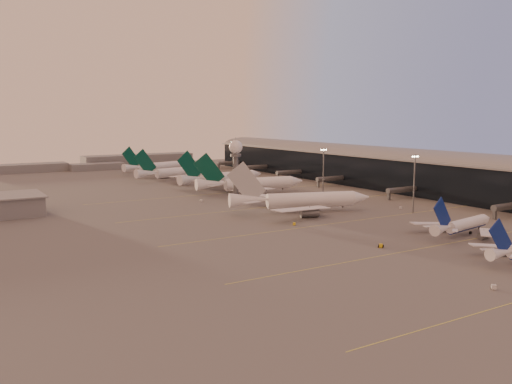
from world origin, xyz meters
TOP-DOWN VIEW (x-y plane):
  - ground at (0.00, 0.00)m, footprint 700.00×700.00m
  - taxiway_markings at (30.00, 56.00)m, footprint 180.00×185.25m
  - terminal at (107.88, 110.09)m, footprint 57.00×362.00m
  - radar_tower at (5.00, 120.00)m, footprint 6.40×6.40m
  - mast_b at (55.00, 55.00)m, footprint 3.60×0.56m
  - mast_c at (50.00, 110.00)m, footprint 3.60×0.56m
  - mast_d at (48.00, 200.00)m, footprint 3.60×0.56m
  - distant_horizon at (2.62, 325.14)m, footprint 165.00×37.50m
  - narrowbody_mid at (36.69, 15.58)m, footprint 38.27×30.31m
  - widebody_white at (15.60, 81.25)m, footprint 61.35×48.38m
  - greentail_a at (25.96, 140.20)m, footprint 61.32×49.16m
  - greentail_b at (26.12, 172.96)m, footprint 60.60×48.52m
  - greentail_c at (15.84, 218.89)m, footprint 57.36×45.89m
  - greentail_d at (20.22, 263.81)m, footprint 54.07×43.04m
  - gsv_truck_a at (-6.59, -26.65)m, footprint 5.77×5.42m
  - gsv_tug_mid at (-0.33, 17.46)m, footprint 4.24×4.37m
  - gsv_truck_b at (54.26, 35.86)m, footprint 5.63×3.90m
  - gsv_truck_c at (-3.13, 60.43)m, footprint 4.75×5.39m
  - gsv_catering_b at (58.39, 65.09)m, footprint 5.07×2.71m
  - gsv_tug_far at (16.29, 97.08)m, footprint 2.77×3.67m
  - gsv_truck_d at (-9.19, 129.37)m, footprint 2.36×5.84m

SIDE VIEW (x-z plane):
  - ground at x=0.00m, z-range 0.00..0.00m
  - taxiway_markings at x=30.00m, z-range 0.00..0.02m
  - gsv_tug_far at x=16.29m, z-range 0.01..0.95m
  - gsv_tug_mid at x=-0.33m, z-range 0.02..1.10m
  - gsv_truck_b at x=54.26m, z-range 0.02..2.17m
  - gsv_truck_c at x=-3.13m, z-range 0.02..2.17m
  - gsv_truck_d at x=-9.19m, z-range 0.02..2.35m
  - gsv_truck_a at x=-6.59m, z-range 0.02..2.38m
  - gsv_catering_b at x=58.39m, z-range 0.00..4.01m
  - narrowbody_mid at x=36.69m, z-range -4.47..10.56m
  - greentail_d at x=20.22m, z-range -6.53..13.67m
  - greentail_c at x=15.84m, z-range -6.81..14.24m
  - widebody_white at x=15.60m, z-range -7.30..15.06m
  - distant_horizon at x=2.62m, z-range -0.61..8.39m
  - greentail_b at x=26.12m, z-range -7.18..15.02m
  - greentail_a at x=25.96m, z-range -7.24..15.15m
  - terminal at x=107.88m, z-range -1.00..22.04m
  - mast_b at x=55.00m, z-range 1.24..26.24m
  - mast_c at x=50.00m, z-range 1.24..26.24m
  - mast_d at x=48.00m, z-range 1.24..26.24m
  - radar_tower at x=5.00m, z-range 5.40..36.50m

